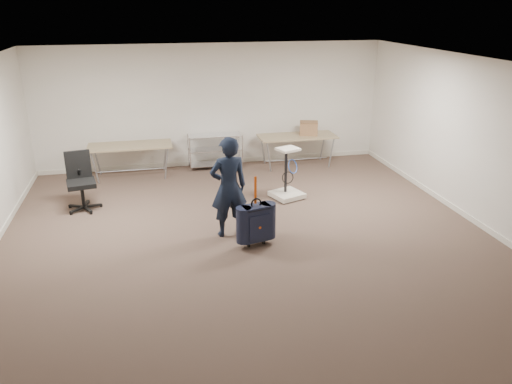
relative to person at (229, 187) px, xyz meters
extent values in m
plane|color=#453329|center=(0.28, -0.57, -0.84)|extent=(9.00, 9.00, 0.00)
plane|color=silver|center=(0.28, 3.93, 0.56)|extent=(8.00, 0.00, 8.00)
plane|color=silver|center=(0.28, -5.07, 0.56)|extent=(8.00, 0.00, 8.00)
plane|color=silver|center=(4.28, -0.57, 0.56)|extent=(0.00, 9.00, 9.00)
plane|color=white|center=(0.28, -0.57, 1.96)|extent=(8.00, 8.00, 0.00)
cube|color=silver|center=(0.28, 3.92, -0.79)|extent=(8.00, 0.02, 0.10)
cube|color=silver|center=(4.27, -0.57, -0.79)|extent=(0.02, 9.00, 0.10)
cube|color=#95835B|center=(-1.62, 3.38, -0.13)|extent=(1.80, 0.75, 0.03)
cylinder|color=#92959A|center=(-1.62, 3.38, -0.69)|extent=(1.50, 0.02, 0.02)
cylinder|color=#92959A|center=(-2.37, 3.08, -0.49)|extent=(0.13, 0.04, 0.69)
cylinder|color=#92959A|center=(-0.87, 3.08, -0.49)|extent=(0.13, 0.04, 0.69)
cylinder|color=#92959A|center=(-2.37, 3.68, -0.49)|extent=(0.13, 0.04, 0.69)
cylinder|color=#92959A|center=(-0.87, 3.68, -0.49)|extent=(0.13, 0.04, 0.69)
cube|color=#95835B|center=(2.18, 3.38, -0.13)|extent=(1.80, 0.75, 0.03)
cylinder|color=#92959A|center=(2.18, 3.38, -0.69)|extent=(1.50, 0.02, 0.02)
cylinder|color=#92959A|center=(1.43, 3.08, -0.49)|extent=(0.13, 0.04, 0.69)
cylinder|color=#92959A|center=(2.93, 3.08, -0.49)|extent=(0.13, 0.04, 0.69)
cylinder|color=#92959A|center=(1.43, 3.68, -0.49)|extent=(0.13, 0.04, 0.69)
cylinder|color=#92959A|center=(2.93, 3.68, -0.49)|extent=(0.13, 0.04, 0.69)
cylinder|color=silver|center=(-0.32, 3.40, -0.44)|extent=(0.02, 0.02, 0.80)
cylinder|color=silver|center=(0.88, 3.40, -0.44)|extent=(0.02, 0.02, 0.80)
cylinder|color=silver|center=(-0.32, 3.85, -0.44)|extent=(0.02, 0.02, 0.80)
cylinder|color=silver|center=(0.88, 3.85, -0.44)|extent=(0.02, 0.02, 0.80)
cube|color=silver|center=(0.28, 3.63, -0.74)|extent=(1.20, 0.45, 0.02)
cube|color=silver|center=(0.28, 3.63, -0.39)|extent=(1.20, 0.45, 0.02)
cube|color=silver|center=(0.28, 3.63, -0.06)|extent=(1.20, 0.45, 0.01)
imported|color=black|center=(0.00, 0.00, 0.00)|extent=(0.66, 0.47, 1.68)
cube|color=black|center=(0.34, -0.50, -0.44)|extent=(0.47, 0.34, 0.58)
cube|color=black|center=(0.34, -0.48, -0.75)|extent=(0.41, 0.26, 0.03)
cylinder|color=black|center=(0.21, -0.53, -0.80)|extent=(0.05, 0.08, 0.08)
cylinder|color=black|center=(0.47, -0.47, -0.80)|extent=(0.05, 0.08, 0.08)
torus|color=black|center=(0.34, -0.50, -0.12)|extent=(0.18, 0.07, 0.18)
cube|color=#DE4C0B|center=(0.34, -0.48, 0.10)|extent=(0.04, 0.02, 0.45)
cylinder|color=black|center=(-2.49, 1.65, -0.79)|extent=(0.65, 0.65, 0.10)
cylinder|color=black|center=(-2.49, 1.65, -0.57)|extent=(0.07, 0.07, 0.44)
cube|color=black|center=(-2.49, 1.65, -0.33)|extent=(0.58, 0.58, 0.09)
cube|color=black|center=(-2.53, 1.89, -0.03)|extent=(0.46, 0.15, 0.52)
cube|color=beige|center=(1.39, 1.41, -0.78)|extent=(0.72, 0.72, 0.09)
cylinder|color=black|center=(1.17, 1.19, -0.82)|extent=(0.07, 0.07, 0.04)
cylinder|color=black|center=(1.39, 1.46, -0.29)|extent=(0.06, 0.06, 0.89)
cube|color=beige|center=(1.39, 1.41, 0.16)|extent=(0.48, 0.45, 0.04)
torus|color=#234BB2|center=(1.45, 1.32, -0.18)|extent=(0.31, 0.21, 0.27)
cube|color=olive|center=(2.46, 3.41, 0.04)|extent=(0.49, 0.42, 0.31)
camera|label=1|loc=(-1.18, -7.47, 2.80)|focal=35.00mm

